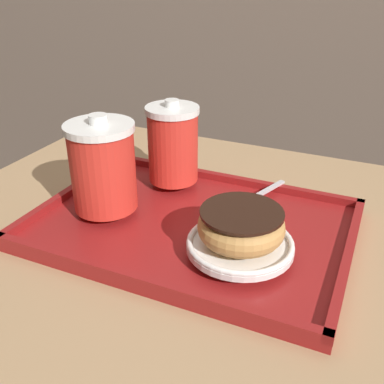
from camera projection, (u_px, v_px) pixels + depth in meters
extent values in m
cube|color=tan|center=(187.00, 244.00, 0.66)|extent=(0.85, 0.76, 0.03)
cube|color=maroon|center=(192.00, 227.00, 0.66)|extent=(0.45, 0.32, 0.01)
cube|color=maroon|center=(140.00, 280.00, 0.53)|extent=(0.45, 0.01, 0.01)
cube|color=maroon|center=(228.00, 179.00, 0.78)|extent=(0.45, 0.01, 0.01)
cube|color=maroon|center=(70.00, 191.00, 0.74)|extent=(0.01, 0.32, 0.01)
cube|color=maroon|center=(348.00, 256.00, 0.58)|extent=(0.01, 0.32, 0.01)
cylinder|color=red|center=(103.00, 170.00, 0.65)|extent=(0.09, 0.09, 0.12)
cylinder|color=white|center=(99.00, 127.00, 0.62)|extent=(0.10, 0.10, 0.01)
cylinder|color=white|center=(98.00, 119.00, 0.62)|extent=(0.03, 0.03, 0.01)
cylinder|color=red|center=(173.00, 147.00, 0.74)|extent=(0.08, 0.08, 0.12)
cylinder|color=white|center=(172.00, 110.00, 0.71)|extent=(0.09, 0.09, 0.01)
cylinder|color=white|center=(172.00, 103.00, 0.71)|extent=(0.02, 0.02, 0.01)
cylinder|color=white|center=(240.00, 246.00, 0.58)|extent=(0.14, 0.14, 0.01)
torus|color=white|center=(240.00, 242.00, 0.58)|extent=(0.14, 0.14, 0.01)
torus|color=tan|center=(241.00, 227.00, 0.57)|extent=(0.11, 0.11, 0.04)
cylinder|color=black|center=(242.00, 213.00, 0.56)|extent=(0.11, 0.11, 0.00)
ellipsoid|color=silver|center=(239.00, 204.00, 0.68)|extent=(0.03, 0.04, 0.01)
cube|color=silver|center=(265.00, 191.00, 0.72)|extent=(0.04, 0.10, 0.00)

